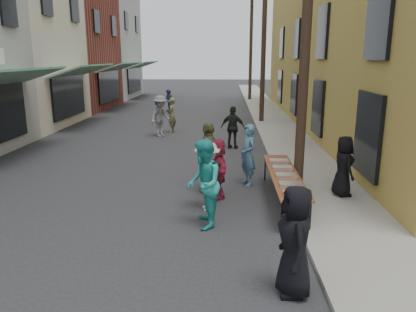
# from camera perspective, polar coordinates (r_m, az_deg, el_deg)

# --- Properties ---
(ground) EXTENTS (120.00, 120.00, 0.00)m
(ground) POSITION_cam_1_polar(r_m,az_deg,el_deg) (8.71, -13.50, -10.90)
(ground) COLOR #28282B
(ground) RESTS_ON ground
(sidewalk) EXTENTS (2.20, 60.00, 0.10)m
(sidewalk) POSITION_cam_1_polar(r_m,az_deg,el_deg) (23.01, 9.24, 4.77)
(sidewalk) COLOR gray
(sidewalk) RESTS_ON ground
(storefront_row) EXTENTS (8.00, 37.00, 9.00)m
(storefront_row) POSITION_cam_1_polar(r_m,az_deg,el_deg) (25.71, -26.89, 13.55)
(storefront_row) COLOR maroon
(storefront_row) RESTS_ON ground
(building_ochre) EXTENTS (10.00, 28.00, 10.00)m
(building_ochre) POSITION_cam_1_polar(r_m,az_deg,el_deg) (23.34, 25.70, 15.96)
(building_ochre) COLOR #A18E39
(building_ochre) RESTS_ON ground
(utility_pole_near) EXTENTS (0.26, 0.26, 9.00)m
(utility_pole_near) POSITION_cam_1_polar(r_m,az_deg,el_deg) (10.80, 13.74, 18.29)
(utility_pole_near) COLOR #2D2116
(utility_pole_near) RESTS_ON ground
(utility_pole_mid) EXTENTS (0.26, 0.26, 9.00)m
(utility_pole_mid) POSITION_cam_1_polar(r_m,az_deg,el_deg) (22.69, 7.86, 15.97)
(utility_pole_mid) COLOR #2D2116
(utility_pole_mid) RESTS_ON ground
(utility_pole_far) EXTENTS (0.26, 0.26, 9.00)m
(utility_pole_far) POSITION_cam_1_polar(r_m,az_deg,el_deg) (34.65, 6.06, 15.22)
(utility_pole_far) COLOR #2D2116
(utility_pole_far) RESTS_ON ground
(serving_table) EXTENTS (0.70, 4.00, 0.75)m
(serving_table) POSITION_cam_1_polar(r_m,az_deg,el_deg) (10.28, 10.67, -2.67)
(serving_table) COLOR brown
(serving_table) RESTS_ON ground
(catering_tray_sausage) EXTENTS (0.50, 0.33, 0.08)m
(catering_tray_sausage) POSITION_cam_1_polar(r_m,az_deg,el_deg) (8.70, 12.16, -5.24)
(catering_tray_sausage) COLOR maroon
(catering_tray_sausage) RESTS_ON serving_table
(catering_tray_foil_b) EXTENTS (0.50, 0.33, 0.08)m
(catering_tray_foil_b) POSITION_cam_1_polar(r_m,az_deg,el_deg) (9.31, 11.52, -3.95)
(catering_tray_foil_b) COLOR #B2B2B7
(catering_tray_foil_b) RESTS_ON serving_table
(catering_tray_buns) EXTENTS (0.50, 0.33, 0.08)m
(catering_tray_buns) POSITION_cam_1_polar(r_m,az_deg,el_deg) (9.97, 10.92, -2.73)
(catering_tray_buns) COLOR tan
(catering_tray_buns) RESTS_ON serving_table
(catering_tray_foil_d) EXTENTS (0.50, 0.33, 0.08)m
(catering_tray_foil_d) POSITION_cam_1_polar(r_m,az_deg,el_deg) (10.64, 10.39, -1.66)
(catering_tray_foil_d) COLOR #B2B2B7
(catering_tray_foil_d) RESTS_ON serving_table
(catering_tray_buns_end) EXTENTS (0.50, 0.33, 0.08)m
(catering_tray_buns_end) POSITION_cam_1_polar(r_m,az_deg,el_deg) (11.31, 9.93, -0.72)
(catering_tray_buns_end) COLOR tan
(catering_tray_buns_end) RESTS_ON serving_table
(condiment_jar_a) EXTENTS (0.07, 0.07, 0.08)m
(condiment_jar_a) POSITION_cam_1_polar(r_m,az_deg,el_deg) (8.38, 11.00, -5.92)
(condiment_jar_a) COLOR #A57F26
(condiment_jar_a) RESTS_ON serving_table
(condiment_jar_b) EXTENTS (0.07, 0.07, 0.08)m
(condiment_jar_b) POSITION_cam_1_polar(r_m,az_deg,el_deg) (8.48, 10.91, -5.69)
(condiment_jar_b) COLOR #A57F26
(condiment_jar_b) RESTS_ON serving_table
(condiment_jar_c) EXTENTS (0.07, 0.07, 0.08)m
(condiment_jar_c) POSITION_cam_1_polar(r_m,az_deg,el_deg) (8.57, 10.81, -5.47)
(condiment_jar_c) COLOR #A57F26
(condiment_jar_c) RESTS_ON serving_table
(cup_stack) EXTENTS (0.08, 0.08, 0.12)m
(cup_stack) POSITION_cam_1_polar(r_m,az_deg,el_deg) (8.50, 13.78, -5.66)
(cup_stack) COLOR tan
(cup_stack) RESTS_ON serving_table
(guest_front_a) EXTENTS (0.62, 0.90, 1.75)m
(guest_front_a) POSITION_cam_1_polar(r_m,az_deg,el_deg) (6.38, 12.14, -11.63)
(guest_front_a) COLOR black
(guest_front_a) RESTS_ON ground
(guest_front_b) EXTENTS (0.63, 0.75, 1.75)m
(guest_front_b) POSITION_cam_1_polar(r_m,az_deg,el_deg) (11.54, 5.64, 0.15)
(guest_front_b) COLOR teal
(guest_front_b) RESTS_ON ground
(guest_front_c) EXTENTS (0.80, 0.99, 1.92)m
(guest_front_c) POSITION_cam_1_polar(r_m,az_deg,el_deg) (8.59, -0.64, -3.97)
(guest_front_c) COLOR teal
(guest_front_c) RESTS_ON ground
(guest_front_d) EXTENTS (0.87, 1.21, 1.68)m
(guest_front_d) POSITION_cam_1_polar(r_m,az_deg,el_deg) (9.58, -0.10, -2.83)
(guest_front_d) COLOR silver
(guest_front_d) RESTS_ON ground
(guest_front_e) EXTENTS (0.55, 1.15, 1.91)m
(guest_front_e) POSITION_cam_1_polar(r_m,az_deg,el_deg) (10.92, 0.09, -0.15)
(guest_front_e) COLOR brown
(guest_front_e) RESTS_ON ground
(guest_queue_back) EXTENTS (1.01, 1.51, 1.56)m
(guest_queue_back) POSITION_cam_1_polar(r_m,az_deg,el_deg) (10.46, 1.26, -1.74)
(guest_queue_back) COLOR maroon
(guest_queue_back) RESTS_ON ground
(server) EXTENTS (0.63, 0.84, 1.55)m
(server) POSITION_cam_1_polar(r_m,az_deg,el_deg) (10.87, 18.51, -1.35)
(server) COLOR black
(server) RESTS_ON sidewalk
(passerby_left) EXTENTS (1.23, 1.40, 1.88)m
(passerby_left) POSITION_cam_1_polar(r_m,az_deg,el_deg) (18.77, -6.71, 5.60)
(passerby_left) COLOR slate
(passerby_left) RESTS_ON ground
(passerby_mid) EXTENTS (1.07, 0.68, 1.70)m
(passerby_mid) POSITION_cam_1_polar(r_m,az_deg,el_deg) (16.15, 3.54, 4.01)
(passerby_mid) COLOR black
(passerby_mid) RESTS_ON ground
(passerby_right) EXTENTS (0.42, 0.62, 1.68)m
(passerby_right) POSITION_cam_1_polar(r_m,az_deg,el_deg) (19.77, -5.14, 5.75)
(passerby_right) COLOR olive
(passerby_right) RESTS_ON ground
(passerby_far) EXTENTS (0.85, 0.91, 1.50)m
(passerby_far) POSITION_cam_1_polar(r_m,az_deg,el_deg) (27.34, -5.57, 7.76)
(passerby_far) COLOR #41527E
(passerby_far) RESTS_ON ground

